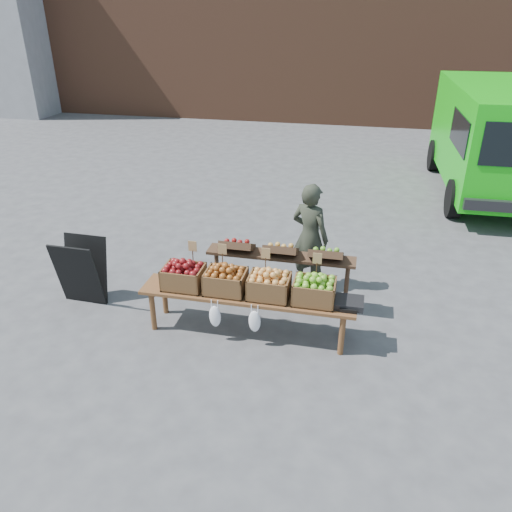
% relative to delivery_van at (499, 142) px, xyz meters
% --- Properties ---
extents(ground, '(80.00, 80.00, 0.00)m').
position_rel_delivery_van_xyz_m(ground, '(-4.61, -6.58, -1.16)').
color(ground, '#49494C').
extents(delivery_van, '(2.49, 5.22, 2.31)m').
position_rel_delivery_van_xyz_m(delivery_van, '(0.00, 0.00, 0.00)').
color(delivery_van, '#11BE10').
rests_on(delivery_van, ground).
extents(vendor, '(0.69, 0.59, 1.61)m').
position_rel_delivery_van_xyz_m(vendor, '(-3.44, -5.01, -0.35)').
color(vendor, '#2A2F23').
rests_on(vendor, ground).
extents(chalkboard_sign, '(0.64, 0.36, 0.96)m').
position_rel_delivery_van_xyz_m(chalkboard_sign, '(-6.46, -6.12, -0.68)').
color(chalkboard_sign, black).
rests_on(chalkboard_sign, ground).
extents(back_table, '(2.10, 0.44, 1.04)m').
position_rel_delivery_van_xyz_m(back_table, '(-3.75, -5.63, -0.64)').
color(back_table, '#3D281A').
rests_on(back_table, ground).
extents(display_bench, '(2.70, 0.56, 0.57)m').
position_rel_delivery_van_xyz_m(display_bench, '(-4.04, -6.35, -0.87)').
color(display_bench, brown).
rests_on(display_bench, ground).
extents(crate_golden_apples, '(0.50, 0.40, 0.28)m').
position_rel_delivery_van_xyz_m(crate_golden_apples, '(-4.86, -6.35, -0.45)').
color(crate_golden_apples, '#640F0D').
rests_on(crate_golden_apples, display_bench).
extents(crate_russet_pears, '(0.50, 0.40, 0.28)m').
position_rel_delivery_van_xyz_m(crate_russet_pears, '(-4.31, -6.35, -0.45)').
color(crate_russet_pears, '#9D5617').
rests_on(crate_russet_pears, display_bench).
extents(crate_red_apples, '(0.50, 0.40, 0.28)m').
position_rel_delivery_van_xyz_m(crate_red_apples, '(-3.76, -6.35, -0.45)').
color(crate_red_apples, gold).
rests_on(crate_red_apples, display_bench).
extents(crate_green_apples, '(0.50, 0.40, 0.28)m').
position_rel_delivery_van_xyz_m(crate_green_apples, '(-3.21, -6.35, -0.45)').
color(crate_green_apples, '#579523').
rests_on(crate_green_apples, display_bench).
extents(weighing_scale, '(0.34, 0.30, 0.08)m').
position_rel_delivery_van_xyz_m(weighing_scale, '(-2.79, -6.35, -0.55)').
color(weighing_scale, black).
rests_on(weighing_scale, display_bench).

